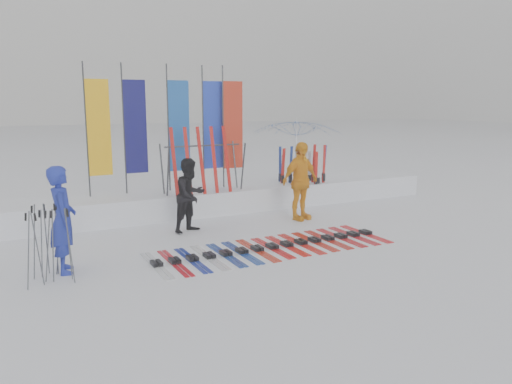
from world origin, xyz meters
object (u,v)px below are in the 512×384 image
person_blue (63,220)px  tent_canopy (296,157)px  ski_rack (203,161)px  person_yellow (300,181)px  ski_row (271,247)px  person_black (190,195)px

person_blue → tent_canopy: tent_canopy is taller
tent_canopy → person_blue: bearing=-150.3°
person_blue → ski_rack: size_ratio=0.90×
person_blue → ski_rack: (3.71, 3.01, 0.47)m
tent_canopy → ski_rack: 3.59m
person_yellow → tent_canopy: (1.52, 2.62, 0.25)m
person_blue → ski_rack: 4.80m
person_yellow → ski_rack: person_yellow is taller
tent_canopy → ski_row: size_ratio=0.55×
tent_canopy → person_yellow: bearing=-120.1°
ski_rack → person_blue: bearing=-140.9°
person_black → person_yellow: person_yellow is taller
person_yellow → ski_row: bearing=-148.0°
person_blue → person_yellow: bearing=-71.9°
tent_canopy → ski_rack: tent_canopy is taller
person_blue → tent_canopy: size_ratio=0.68×
person_yellow → ski_rack: size_ratio=0.94×
person_black → tent_canopy: bearing=5.5°
person_black → person_blue: bearing=-175.4°
person_blue → person_yellow: size_ratio=0.95×
person_black → ski_row: bearing=-88.8°
person_blue → person_yellow: person_yellow is taller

